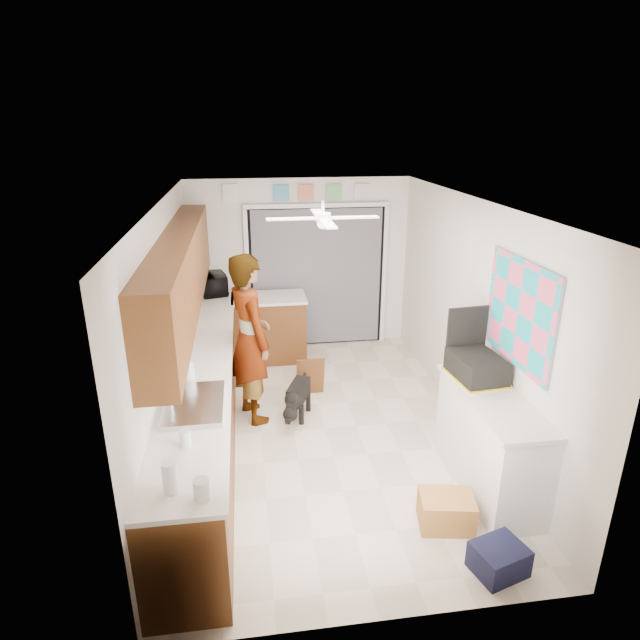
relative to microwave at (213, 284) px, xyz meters
name	(u,v)px	position (x,y,z in m)	size (l,w,h in m)	color
floor	(325,428)	(1.27, -2.25, -1.08)	(5.00, 5.00, 0.00)	beige
ceiling	(326,203)	(1.27, -2.25, 1.42)	(5.00, 5.00, 0.00)	white
wall_back	(300,265)	(1.27, 0.25, 0.17)	(3.20, 3.20, 0.00)	silver
wall_front	(388,469)	(1.27, -4.75, 0.17)	(3.20, 3.20, 0.00)	silver
wall_left	(168,332)	(-0.33, -2.25, 0.17)	(5.00, 5.00, 0.00)	silver
wall_right	(471,317)	(2.87, -2.25, 0.17)	(5.00, 5.00, 0.00)	silver
left_base_cabinets	(204,401)	(-0.03, -2.25, -0.63)	(0.60, 4.80, 0.90)	brown
left_countertop	(202,360)	(-0.02, -2.25, -0.16)	(0.62, 4.80, 0.04)	white
upper_cabinets	(181,273)	(-0.17, -2.05, 0.72)	(0.32, 4.00, 0.80)	brown
sink_basin	(194,405)	(-0.02, -3.25, -0.13)	(0.50, 0.76, 0.06)	silver
faucet	(170,397)	(-0.21, -3.25, -0.03)	(0.03, 0.03, 0.22)	silver
peninsula_base	(270,329)	(0.77, -0.25, -0.63)	(1.00, 0.60, 0.90)	brown
peninsula_top	(268,298)	(0.77, -0.25, -0.16)	(1.04, 0.64, 0.04)	white
back_opening_recess	(317,278)	(1.52, 0.22, -0.03)	(2.00, 0.06, 2.10)	black
curtain_panel	(317,278)	(1.52, 0.18, -0.03)	(1.90, 0.03, 2.05)	slate
door_trim_left	(248,281)	(0.50, 0.19, -0.03)	(0.06, 0.04, 2.10)	white
door_trim_right	(384,276)	(2.54, 0.19, -0.03)	(0.06, 0.04, 2.10)	white
door_trim_head	(317,205)	(1.52, 0.19, 1.04)	(2.10, 0.04, 0.06)	white
header_frame_1	(281,193)	(1.02, 0.22, 1.22)	(0.22, 0.02, 0.22)	#489DC0
header_frame_2	(306,192)	(1.37, 0.22, 1.22)	(0.22, 0.02, 0.22)	#DC7B52
header_frame_3	(334,192)	(1.77, 0.22, 1.22)	(0.22, 0.02, 0.22)	#6DBF71
header_frame_4	(362,191)	(2.17, 0.22, 1.22)	(0.22, 0.02, 0.22)	silver
route66_sign	(231,194)	(0.32, 0.22, 1.22)	(0.22, 0.02, 0.26)	silver
right_counter_base	(490,444)	(2.62, -3.45, -0.63)	(0.50, 1.40, 0.90)	white
right_counter_top	(495,399)	(2.61, -3.45, -0.16)	(0.54, 1.44, 0.04)	white
abstract_painting	(520,313)	(2.85, -3.25, 0.57)	(0.03, 1.15, 0.95)	#F85B81
ceiling_fan	(323,218)	(1.27, -2.05, 1.24)	(1.14, 1.14, 0.24)	white
microwave	(213,284)	(0.00, 0.00, 0.00)	(0.52, 0.35, 0.29)	black
soap_bottle	(189,369)	(-0.09, -2.80, 0.00)	(0.11, 0.11, 0.30)	silver
jar_a	(202,490)	(0.12, -4.48, -0.07)	(0.10, 0.10, 0.15)	silver
jar_b	(185,438)	(-0.04, -3.85, -0.08)	(0.09, 0.09, 0.13)	silver
paper_towel_roll	(170,477)	(-0.08, -4.37, -0.03)	(0.10, 0.10, 0.22)	white
suitcase	(476,367)	(2.59, -3.07, -0.03)	(0.41, 0.54, 0.23)	black
suitcase_rim	(475,377)	(2.59, -3.07, -0.14)	(0.44, 0.58, 0.02)	yellow
suitcase_lid	(467,331)	(2.59, -2.78, 0.22)	(0.42, 0.03, 0.50)	black
cardboard_box	(446,511)	(2.05, -3.91, -0.94)	(0.45, 0.34, 0.28)	#B37B38
navy_crate	(499,559)	(2.27, -4.45, -0.97)	(0.38, 0.31, 0.23)	black
cabinet_door_panel	(310,376)	(1.20, -1.45, -0.82)	(0.35, 0.03, 0.52)	brown
man	(250,339)	(0.48, -1.86, -0.11)	(0.71, 0.47, 1.94)	white
dog	(299,398)	(1.00, -1.95, -0.85)	(0.26, 0.61, 0.48)	black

